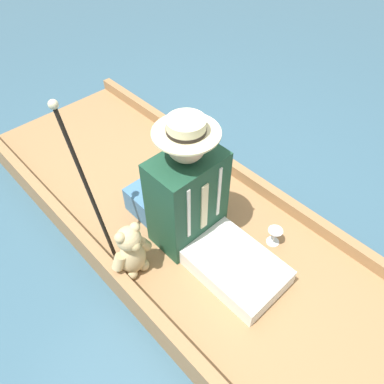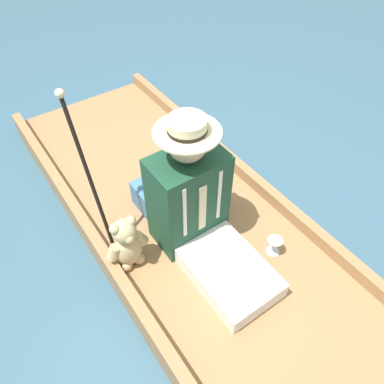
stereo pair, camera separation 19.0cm
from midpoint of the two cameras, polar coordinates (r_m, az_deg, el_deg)
ground_plane at (r=2.37m, az=-2.96°, el=-7.19°), size 16.00×16.00×0.00m
punt_boat at (r=2.30m, az=-3.04°, el=-5.99°), size 1.11×3.21×0.23m
seat_cushion at (r=2.30m, az=-7.05°, el=-0.59°), size 0.38×0.26×0.17m
seated_person at (r=1.94m, az=-1.84°, el=-2.65°), size 0.39×0.79×0.80m
teddy_bear at (r=1.97m, az=-11.98°, el=-9.05°), size 0.24×0.14×0.35m
wine_glass at (r=2.13m, az=10.01°, el=-6.42°), size 0.08×0.08×0.11m
walking_cane at (r=1.85m, az=-19.07°, el=1.82°), size 0.04×0.25×0.91m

